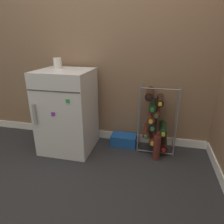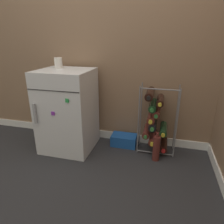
# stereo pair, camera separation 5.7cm
# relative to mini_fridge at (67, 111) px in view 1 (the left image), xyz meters

# --- Properties ---
(ground_plane) EXTENTS (14.00, 14.00, 0.00)m
(ground_plane) POSITION_rel_mini_fridge_xyz_m (0.47, -0.36, -0.43)
(ground_plane) COLOR #28282B
(wall_back) EXTENTS (7.05, 0.07, 2.50)m
(wall_back) POSITION_rel_mini_fridge_xyz_m (0.47, 0.33, 0.81)
(wall_back) COLOR #84664C
(wall_back) RESTS_ON ground_plane
(mini_fridge) EXTENTS (0.53, 0.52, 0.86)m
(mini_fridge) POSITION_rel_mini_fridge_xyz_m (0.00, 0.00, 0.00)
(mini_fridge) COLOR silver
(mini_fridge) RESTS_ON ground_plane
(wine_rack) EXTENTS (0.38, 0.33, 0.72)m
(wine_rack) POSITION_rel_mini_fridge_xyz_m (0.90, 0.15, -0.07)
(wine_rack) COLOR slate
(wine_rack) RESTS_ON ground_plane
(soda_box) EXTENTS (0.28, 0.17, 0.12)m
(soda_box) POSITION_rel_mini_fridge_xyz_m (0.58, 0.18, -0.37)
(soda_box) COLOR #194C9E
(soda_box) RESTS_ON ground_plane
(fridge_top_cup) EXTENTS (0.08, 0.08, 0.11)m
(fridge_top_cup) POSITION_rel_mini_fridge_xyz_m (-0.11, 0.08, 0.48)
(fridge_top_cup) COLOR silver
(fridge_top_cup) RESTS_ON mini_fridge
(loose_bottle_floor) EXTENTS (0.07, 0.07, 0.30)m
(loose_bottle_floor) POSITION_rel_mini_fridge_xyz_m (0.94, -0.03, -0.29)
(loose_bottle_floor) COLOR #56231E
(loose_bottle_floor) RESTS_ON ground_plane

